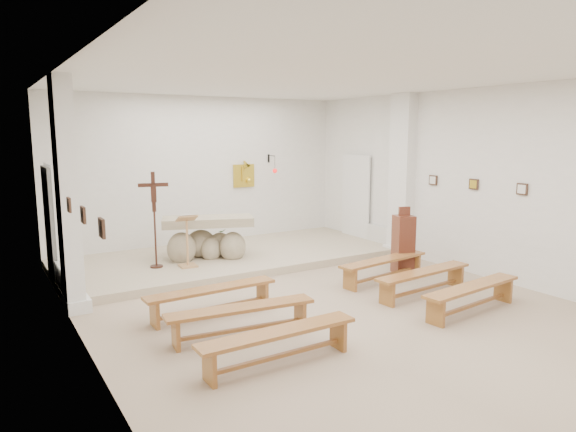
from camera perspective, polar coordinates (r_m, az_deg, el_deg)
ground at (r=8.09m, az=4.64°, el=-10.11°), size 7.00×10.00×0.00m
wall_left at (r=6.29m, az=-21.69°, el=0.13°), size 0.02×10.00×3.50m
wall_right at (r=10.15m, az=20.90°, el=3.40°), size 0.02×10.00×3.50m
wall_back at (r=12.05m, az=-9.48°, el=4.70°), size 7.00×0.02×3.50m
ceiling at (r=7.68m, az=4.99°, el=15.30°), size 7.00×10.00×0.02m
sanctuary_platform at (r=10.96m, az=-6.27°, el=-4.54°), size 6.98×3.00×0.15m
pilaster_left at (r=8.27m, az=-23.34°, el=2.06°), size 0.26×0.55×3.50m
pilaster_right at (r=11.39m, az=12.52°, el=4.35°), size 0.26×0.55×3.50m
gold_wall_relief at (r=12.47m, az=-4.93°, el=4.48°), size 0.55×0.04×0.55m
sanctuary_lamp at (r=12.56m, az=-1.56°, el=5.27°), size 0.11×0.36×0.44m
station_frame_left_front at (r=5.52m, az=-19.99°, el=-1.27°), size 0.03×0.20×0.20m
station_frame_left_mid at (r=6.49m, az=-21.82°, el=0.12°), size 0.03×0.20×0.20m
station_frame_left_rear at (r=7.47m, az=-23.16°, el=1.15°), size 0.03×0.20×0.20m
station_frame_right_front at (r=9.67m, az=24.57°, el=2.73°), size 0.03×0.20×0.20m
station_frame_right_mid at (r=10.26m, az=19.94°, el=3.34°), size 0.03×0.20×0.20m
station_frame_right_rear at (r=10.90m, az=15.82°, el=3.86°), size 0.03×0.20×0.20m
radiator_left at (r=9.22m, az=-23.78°, el=-6.69°), size 0.10×0.85×0.52m
radiator_right at (r=12.14m, az=10.18°, el=-2.34°), size 0.10×0.85×0.52m
altar at (r=10.55m, az=-8.98°, el=-2.74°), size 1.93×1.27×0.93m
lectern at (r=9.89m, az=-11.11°, el=-2.68°), size 0.39×0.34×1.04m
crucifix_stand at (r=9.90m, az=-14.63°, el=0.35°), size 0.54×0.24×1.81m
potted_plant at (r=10.92m, az=-8.19°, el=-2.86°), size 0.61×0.59×0.51m
donation_pedestal at (r=10.11m, az=12.68°, el=-3.03°), size 0.43×0.43×1.29m
bench_left_front at (r=7.72m, az=-8.48°, el=-8.64°), size 2.01×0.37×0.42m
bench_right_front at (r=9.50m, az=10.60°, el=-5.30°), size 2.03×0.56×0.42m
bench_left_second at (r=6.89m, az=-5.23°, el=-10.81°), size 2.03×0.56×0.42m
bench_right_second at (r=8.83m, az=14.84°, el=-6.55°), size 2.02×0.47×0.42m
bench_left_third at (r=6.09m, az=-1.05°, el=-13.51°), size 2.00×0.32×0.42m
bench_right_third at (r=8.23m, az=19.77°, el=-7.96°), size 2.02×0.51×0.42m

